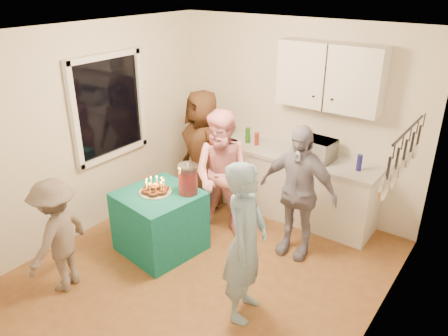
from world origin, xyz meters
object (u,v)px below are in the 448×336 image
Objects in this scene: man_birthday at (245,243)px; woman_back_right at (297,192)px; woman_back_left at (203,150)px; child_near_left at (58,236)px; party_table at (160,222)px; counter at (294,187)px; punch_jar at (188,180)px; microwave at (315,149)px; woman_back_center at (224,176)px.

woman_back_right is at bearing -11.52° from man_birthday.
child_near_left is at bearing -65.79° from woman_back_left.
party_table is 0.53× the size of woman_back_right.
counter is 1.67m from punch_jar.
microwave is at bearing 135.02° from child_near_left.
woman_back_left is (-1.18, -0.49, 0.42)m from counter.
party_table is 0.65m from punch_jar.
man_birthday is at bearing -75.62° from counter.
counter is 1.33× the size of woman_back_center.
counter is 2.10m from man_birthday.
woman_back_left is at bearing 167.38° from woman_back_right.
woman_back_left is at bearing 32.71° from man_birthday.
counter is 3.08m from child_near_left.
woman_back_center is at bearing -116.37° from counter.
woman_back_center is 1.03× the size of woman_back_right.
punch_jar is (-0.88, -1.47, -0.12)m from microwave.
punch_jar is at bearing -149.25° from woman_back_right.
party_table is (-1.16, -1.68, -0.67)m from microwave.
man_birthday is at bearing -12.72° from party_table.
woman_back_left reaches higher than microwave.
man_birthday is at bearing -77.74° from microwave.
child_near_left is (-0.64, -1.33, -0.30)m from punch_jar.
woman_back_center is at bearing -7.35° from woman_back_left.
party_table is at bearing -50.72° from woman_back_left.
child_near_left reaches higher than party_table.
punch_jar is at bearing -122.97° from woman_back_center.
woman_back_left is at bearing -157.37° from counter.
party_table is 1.20m from child_near_left.
woman_back_right is at bearing 33.12° from punch_jar.
microwave is at bearing 0.00° from counter.
party_table is 0.51× the size of woman_back_center.
counter is at bearing 61.58° from party_table.
punch_jar is at bearing -34.02° from woman_back_left.
woman_back_right reaches higher than microwave.
microwave reaches higher than punch_jar.
microwave is at bearing -8.28° from man_birthday.
woman_back_center is (0.15, 0.51, -0.10)m from punch_jar.
man_birthday reaches higher than microwave.
woman_back_center is (-0.48, -0.96, 0.40)m from counter.
counter reaches higher than party_table.
man_birthday is 1.96m from child_near_left.
woman_back_left is (-0.55, 0.98, -0.08)m from punch_jar.
counter is 1.91m from party_table.
punch_jar is at bearing 36.65° from party_table.
microwave is 1.71m from punch_jar.
woman_back_center reaches higher than microwave.
microwave is at bearing 45.31° from woman_back_left.
child_near_left reaches higher than counter.
microwave is 0.39× the size of child_near_left.
child_near_left is at bearing -115.79° from punch_jar.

